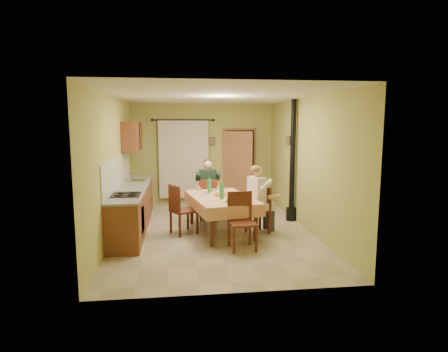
{
  "coord_description": "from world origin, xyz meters",
  "views": [
    {
      "loc": [
        -0.72,
        -7.7,
        2.26
      ],
      "look_at": [
        0.25,
        0.1,
        1.15
      ],
      "focal_mm": 30.0,
      "sensor_mm": 36.0,
      "label": 1
    }
  ],
  "objects": [
    {
      "name": "upper_cabinets",
      "position": [
        -1.82,
        1.7,
        1.95
      ],
      "size": [
        0.35,
        1.4,
        0.7
      ],
      "primitive_type": "cube",
      "color": "brown",
      "rests_on": "room_shell"
    },
    {
      "name": "stove_flue",
      "position": [
        1.9,
        0.6,
        1.02
      ],
      "size": [
        0.24,
        0.24,
        2.8
      ],
      "color": "black",
      "rests_on": "ground"
    },
    {
      "name": "room_shell",
      "position": [
        0.0,
        0.0,
        1.82
      ],
      "size": [
        4.04,
        6.04,
        2.82
      ],
      "color": "tan",
      "rests_on": "ground"
    },
    {
      "name": "tableware",
      "position": [
        0.2,
        -0.25,
        0.83
      ],
      "size": [
        0.87,
        1.57,
        0.33
      ],
      "color": "white",
      "rests_on": "dining_table"
    },
    {
      "name": "floor",
      "position": [
        0.0,
        0.0,
        0.0
      ],
      "size": [
        4.0,
        6.0,
        0.01
      ],
      "primitive_type": "cube",
      "color": "tan",
      "rests_on": "ground"
    },
    {
      "name": "kitchen_run",
      "position": [
        -1.71,
        0.4,
        0.48
      ],
      "size": [
        0.64,
        3.64,
        1.56
      ],
      "color": "brown",
      "rests_on": "ground"
    },
    {
      "name": "dining_table",
      "position": [
        0.16,
        -0.16,
        0.38
      ],
      "size": [
        1.49,
        2.11,
        0.76
      ],
      "rotation": [
        0.0,
        0.0,
        0.18
      ],
      "color": "#E49C7A",
      "rests_on": "ground"
    },
    {
      "name": "doorway",
      "position": [
        1.03,
        2.88,
        1.05
      ],
      "size": [
        0.96,
        0.44,
        2.15
      ],
      "color": "black",
      "rests_on": "ground"
    },
    {
      "name": "picture_right",
      "position": [
        1.97,
        1.2,
        1.85
      ],
      "size": [
        0.03,
        0.31,
        0.21
      ],
      "primitive_type": "cube",
      "color": "brown",
      "rests_on": "room_shell"
    },
    {
      "name": "chair_far",
      "position": [
        -0.03,
        0.93,
        0.29
      ],
      "size": [
        0.42,
        0.42,
        0.97
      ],
      "rotation": [
        0.0,
        0.0,
        0.01
      ],
      "color": "#552617",
      "rests_on": "ground"
    },
    {
      "name": "curtain",
      "position": [
        -0.55,
        2.9,
        1.26
      ],
      "size": [
        1.7,
        0.07,
        2.22
      ],
      "color": "black",
      "rests_on": "ground"
    },
    {
      "name": "picture_back",
      "position": [
        0.25,
        2.97,
        1.75
      ],
      "size": [
        0.19,
        0.03,
        0.23
      ],
      "primitive_type": "cube",
      "color": "black",
      "rests_on": "room_shell"
    },
    {
      "name": "man_right",
      "position": [
        0.9,
        -0.32,
        0.88
      ],
      "size": [
        0.59,
        0.65,
        1.39
      ],
      "rotation": [
        0.0,
        0.0,
        1.93
      ],
      "color": "silver",
      "rests_on": "chair_right"
    },
    {
      "name": "chair_left",
      "position": [
        -0.63,
        -0.17,
        0.29
      ],
      "size": [
        0.62,
        0.62,
        1.03
      ],
      "rotation": [
        0.0,
        0.0,
        -1.1
      ],
      "color": "#552617",
      "rests_on": "ground"
    },
    {
      "name": "chair_right",
      "position": [
        0.91,
        -0.31,
        0.29
      ],
      "size": [
        0.52,
        0.52,
        0.96
      ],
      "rotation": [
        0.0,
        0.0,
        1.93
      ],
      "color": "#552617",
      "rests_on": "ground"
    },
    {
      "name": "man_far",
      "position": [
        -0.03,
        0.94,
        0.88
      ],
      "size": [
        0.58,
        0.47,
        1.39
      ],
      "rotation": [
        0.0,
        0.0,
        0.01
      ],
      "color": "#192D23",
      "rests_on": "chair_far"
    },
    {
      "name": "chair_near",
      "position": [
        0.41,
        -1.25,
        0.29
      ],
      "size": [
        0.5,
        0.5,
        1.03
      ],
      "rotation": [
        0.0,
        0.0,
        3.23
      ],
      "color": "#552617",
      "rests_on": "ground"
    }
  ]
}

